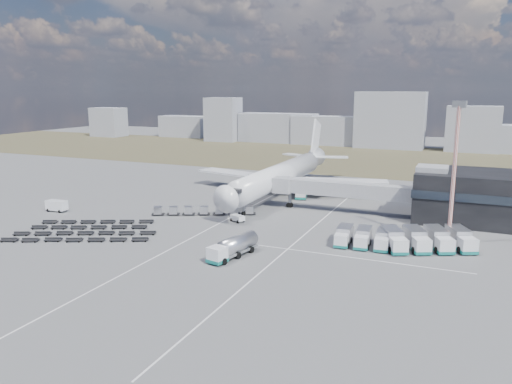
% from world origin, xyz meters
% --- Properties ---
extents(ground, '(420.00, 420.00, 0.00)m').
position_xyz_m(ground, '(0.00, 0.00, 0.00)').
color(ground, '#565659').
rests_on(ground, ground).
extents(grass_strip, '(420.00, 90.00, 0.01)m').
position_xyz_m(grass_strip, '(0.00, 110.00, 0.01)').
color(grass_strip, '#443E29').
rests_on(grass_strip, ground).
extents(lane_markings, '(47.12, 110.00, 0.01)m').
position_xyz_m(lane_markings, '(9.77, 3.00, 0.01)').
color(lane_markings, silver).
rests_on(lane_markings, ground).
extents(terminal, '(30.40, 16.40, 11.00)m').
position_xyz_m(terminal, '(47.77, 23.96, 5.25)').
color(terminal, black).
rests_on(terminal, ground).
extents(jet_bridge, '(30.30, 3.80, 7.05)m').
position_xyz_m(jet_bridge, '(15.90, 20.42, 5.05)').
color(jet_bridge, '#939399').
rests_on(jet_bridge, ground).
extents(airliner, '(51.59, 64.53, 17.62)m').
position_xyz_m(airliner, '(0.00, 32.38, 5.29)').
color(airliner, white).
rests_on(airliner, ground).
extents(skyline, '(295.53, 26.14, 25.69)m').
position_xyz_m(skyline, '(11.87, 150.14, 9.16)').
color(skyline, '#9597A3').
rests_on(skyline, ground).
extents(fuel_tanker, '(4.78, 10.49, 3.29)m').
position_xyz_m(fuel_tanker, '(9.37, -15.22, 1.64)').
color(fuel_tanker, white).
rests_on(fuel_tanker, ground).
extents(pushback_tug, '(3.31, 2.69, 1.35)m').
position_xyz_m(pushback_tug, '(0.81, 4.44, 0.67)').
color(pushback_tug, white).
rests_on(pushback_tug, ground).
extents(utility_van, '(4.66, 2.25, 2.43)m').
position_xyz_m(utility_van, '(-39.12, -3.30, 1.21)').
color(utility_van, white).
rests_on(utility_van, ground).
extents(catering_truck, '(4.10, 6.81, 2.92)m').
position_xyz_m(catering_truck, '(5.52, 31.03, 1.49)').
color(catering_truck, white).
rests_on(catering_truck, ground).
extents(service_trucks_near, '(9.29, 7.25, 2.71)m').
position_xyz_m(service_trucks_near, '(27.15, -1.23, 1.47)').
color(service_trucks_near, white).
rests_on(service_trucks_near, ground).
extents(service_trucks_far, '(15.82, 12.78, 3.09)m').
position_xyz_m(service_trucks_far, '(37.34, 1.24, 1.68)').
color(service_trucks_far, white).
rests_on(service_trucks_far, ground).
extents(uld_row, '(20.57, 10.70, 1.70)m').
position_xyz_m(uld_row, '(-8.04, 6.53, 1.02)').
color(uld_row, black).
rests_on(uld_row, ground).
extents(baggage_dollies, '(28.19, 22.48, 0.69)m').
position_xyz_m(baggage_dollies, '(-22.18, -13.44, 0.34)').
color(baggage_dollies, black).
rests_on(baggage_dollies, ground).
extents(floodlight_mast, '(2.31, 1.88, 24.33)m').
position_xyz_m(floodlight_mast, '(40.47, 5.81, 12.19)').
color(floodlight_mast, '#AA2D1B').
rests_on(floodlight_mast, ground).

